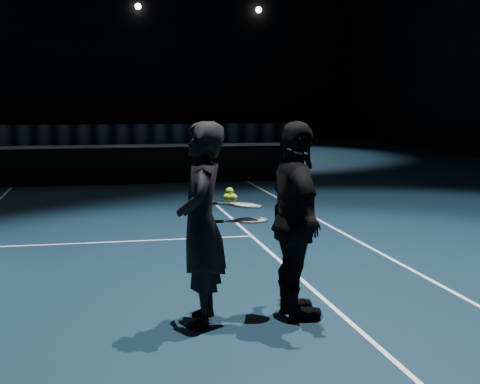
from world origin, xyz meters
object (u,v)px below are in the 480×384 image
at_px(player_b, 296,221).
at_px(racket_upper, 246,205).
at_px(racket_lower, 252,220).
at_px(tennis_balls, 230,196).
at_px(player_a, 201,224).

distance_m(player_b, racket_upper, 0.47).
distance_m(racket_lower, racket_upper, 0.14).
relative_size(racket_upper, tennis_balls, 5.67).
distance_m(racket_upper, tennis_balls, 0.18).
bearing_deg(player_b, racket_upper, 82.17).
xyz_separation_m(racket_upper, tennis_balls, (-0.15, -0.03, 0.10)).
distance_m(player_a, tennis_balls, 0.35).
bearing_deg(player_b, racket_lower, 87.25).
distance_m(player_a, racket_lower, 0.45).
xyz_separation_m(racket_lower, racket_upper, (-0.05, 0.04, 0.13)).
bearing_deg(racket_lower, player_a, -180.00).
height_order(player_a, racket_lower, player_a).
height_order(player_a, player_b, same).
bearing_deg(racket_upper, tennis_balls, -170.43).
bearing_deg(player_b, tennis_balls, 86.77).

